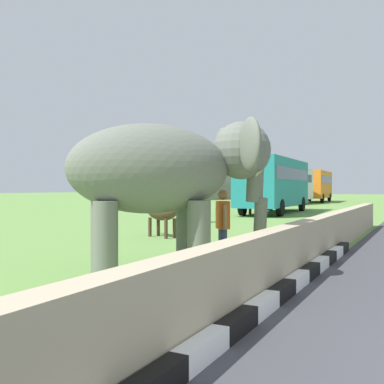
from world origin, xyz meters
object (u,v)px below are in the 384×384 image
(bus_teal, at_px, (275,181))
(person_handler, at_px, (223,224))
(elephant, at_px, (168,172))
(cow_mid, at_px, (195,205))
(bus_white, at_px, (277,183))
(cow_near, at_px, (161,211))
(cow_far, at_px, (250,201))
(bus_orange, at_px, (316,184))

(bus_teal, bearing_deg, person_handler, -165.81)
(elephant, xyz_separation_m, cow_mid, (11.52, 5.36, -1.11))
(bus_white, bearing_deg, bus_teal, -163.69)
(cow_mid, bearing_deg, bus_teal, -5.64)
(elephant, height_order, person_handler, elephant)
(elephant, height_order, bus_teal, bus_teal)
(bus_teal, relative_size, bus_white, 1.00)
(bus_teal, bearing_deg, cow_mid, 174.36)
(bus_teal, bearing_deg, bus_white, 16.31)
(bus_teal, distance_m, cow_near, 15.51)
(cow_near, xyz_separation_m, cow_mid, (5.91, 1.76, 0.00))
(person_handler, bearing_deg, cow_far, 18.52)
(cow_mid, distance_m, cow_far, 6.91)
(elephant, distance_m, cow_mid, 12.76)
(bus_teal, relative_size, cow_far, 6.11)
(elephant, xyz_separation_m, bus_orange, (44.28, 6.82, 0.10))
(bus_white, height_order, cow_near, bus_white)
(person_handler, distance_m, bus_teal, 20.42)
(cow_mid, relative_size, cow_far, 1.16)
(bus_white, bearing_deg, cow_mid, -172.86)
(bus_orange, distance_m, cow_far, 25.93)
(bus_white, bearing_deg, person_handler, -164.98)
(cow_mid, bearing_deg, elephant, -155.04)
(bus_white, bearing_deg, bus_orange, -7.25)
(elephant, height_order, cow_far, elephant)
(cow_mid, bearing_deg, bus_orange, 2.55)
(elephant, relative_size, cow_far, 2.37)
(bus_white, relative_size, cow_far, 6.08)
(cow_mid, bearing_deg, bus_white, 7.14)
(bus_teal, bearing_deg, cow_near, -176.98)
(bus_teal, height_order, cow_far, bus_teal)
(elephant, distance_m, cow_near, 6.76)
(elephant, relative_size, person_handler, 2.34)
(bus_teal, distance_m, cow_mid, 9.65)
(person_handler, bearing_deg, cow_mid, 30.13)
(bus_orange, distance_m, cow_mid, 32.82)
(elephant, bearing_deg, bus_teal, 11.86)
(cow_far, bearing_deg, person_handler, -161.48)
(elephant, bearing_deg, bus_orange, 8.75)
(cow_near, distance_m, cow_mid, 6.17)
(person_handler, distance_m, cow_near, 6.01)
(cow_near, relative_size, cow_far, 1.17)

